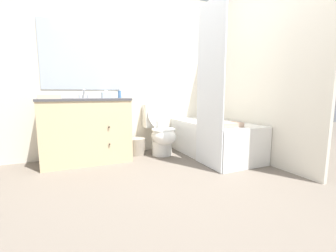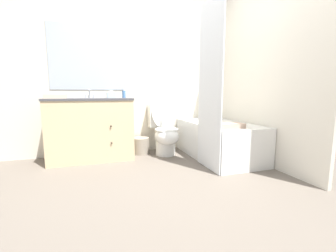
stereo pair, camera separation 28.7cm
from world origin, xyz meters
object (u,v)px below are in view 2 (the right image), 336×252
(bathtub, at_px, (218,139))
(vanity_cabinet, at_px, (91,129))
(tissue_box, at_px, (111,95))
(bath_towel_folded, at_px, (229,126))
(soap_dispenser, at_px, (124,94))
(toilet, at_px, (165,132))
(wastebasket, at_px, (141,146))
(hand_towel_folded, at_px, (55,96))
(sink_faucet, at_px, (90,95))

(bathtub, bearing_deg, vanity_cabinet, 165.70)
(tissue_box, bearing_deg, bath_towel_folded, -40.07)
(soap_dispenser, bearing_deg, toilet, -13.10)
(wastebasket, relative_size, hand_towel_folded, 1.06)
(vanity_cabinet, xyz_separation_m, tissue_box, (0.30, 0.15, 0.47))
(toilet, relative_size, wastebasket, 3.25)
(hand_towel_folded, bearing_deg, sink_faucet, 40.83)
(sink_faucet, height_order, tissue_box, sink_faucet)
(bathtub, distance_m, bath_towel_folded, 0.60)
(soap_dispenser, xyz_separation_m, bath_towel_folded, (1.14, -1.02, -0.39))
(sink_faucet, height_order, wastebasket, sink_faucet)
(bathtub, distance_m, tissue_box, 1.72)
(bathtub, xyz_separation_m, bath_towel_folded, (-0.15, -0.50, 0.28))
(tissue_box, xyz_separation_m, bath_towel_folded, (1.32, -1.11, -0.37))
(soap_dispenser, bearing_deg, sink_faucet, 164.84)
(vanity_cabinet, distance_m, soap_dispenser, 0.69)
(bathtub, height_order, wastebasket, bathtub)
(vanity_cabinet, xyz_separation_m, bathtub, (1.77, -0.45, -0.19))
(bathtub, bearing_deg, bath_towel_folded, -106.64)
(tissue_box, bearing_deg, vanity_cabinet, -153.09)
(toilet, bearing_deg, soap_dispenser, 166.90)
(vanity_cabinet, bearing_deg, hand_towel_folded, -159.40)
(soap_dispenser, bearing_deg, bath_towel_folded, -41.88)
(vanity_cabinet, relative_size, sink_faucet, 8.07)
(vanity_cabinet, bearing_deg, bath_towel_folded, -30.48)
(vanity_cabinet, relative_size, hand_towel_folded, 4.60)
(bath_towel_folded, bearing_deg, soap_dispenser, 138.12)
(wastebasket, xyz_separation_m, hand_towel_folded, (-1.13, -0.23, 0.77))
(tissue_box, relative_size, bath_towel_folded, 0.39)
(vanity_cabinet, xyz_separation_m, toilet, (1.07, -0.07, -0.09))
(sink_faucet, bearing_deg, toilet, -14.03)
(sink_faucet, bearing_deg, wastebasket, -9.58)
(hand_towel_folded, bearing_deg, soap_dispenser, 14.07)
(sink_faucet, bearing_deg, tissue_box, -8.43)
(bathtub, bearing_deg, sink_faucet, 159.83)
(sink_faucet, height_order, soap_dispenser, soap_dispenser)
(hand_towel_folded, height_order, bath_towel_folded, hand_towel_folded)
(toilet, relative_size, soap_dispenser, 6.40)
(bath_towel_folded, bearing_deg, sink_faucet, 144.57)
(sink_faucet, relative_size, soap_dispenser, 1.06)
(vanity_cabinet, xyz_separation_m, bath_towel_folded, (1.62, -0.96, 0.10))
(sink_faucet, xyz_separation_m, bath_towel_folded, (1.62, -1.15, -0.36))
(soap_dispenser, distance_m, bath_towel_folded, 1.58)
(vanity_cabinet, relative_size, bath_towel_folded, 3.24)
(sink_faucet, xyz_separation_m, wastebasket, (0.72, -0.12, -0.78))
(bathtub, bearing_deg, soap_dispenser, 158.05)
(vanity_cabinet, relative_size, bathtub, 0.79)
(bathtub, height_order, hand_towel_folded, hand_towel_folded)
(toilet, height_order, wastebasket, toilet)
(toilet, xyz_separation_m, bathtub, (0.71, -0.38, -0.09))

